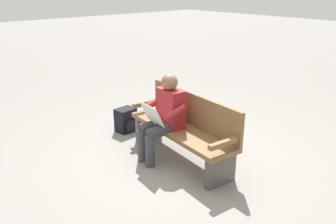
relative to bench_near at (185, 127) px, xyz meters
The scene contains 4 objects.
ground_plane 0.46m from the bench_near, 83.51° to the left, with size 40.00×40.00×0.00m, color gray.
bench_near is the anchor object (origin of this frame).
person_seated 0.33m from the bench_near, 50.11° to the left, with size 0.60×0.60×1.18m.
backpack 1.32m from the bench_near, ahead, with size 0.30×0.33×0.38m.
Camera 1 is at (-3.10, 2.96, 2.28)m, focal length 37.18 mm.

